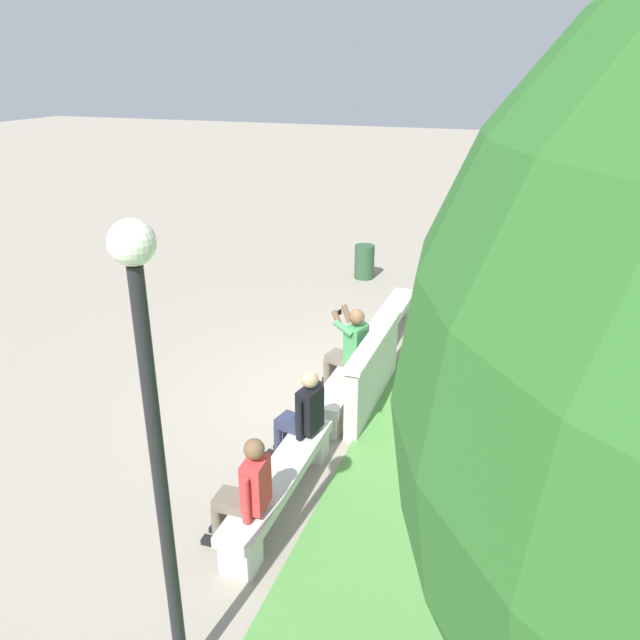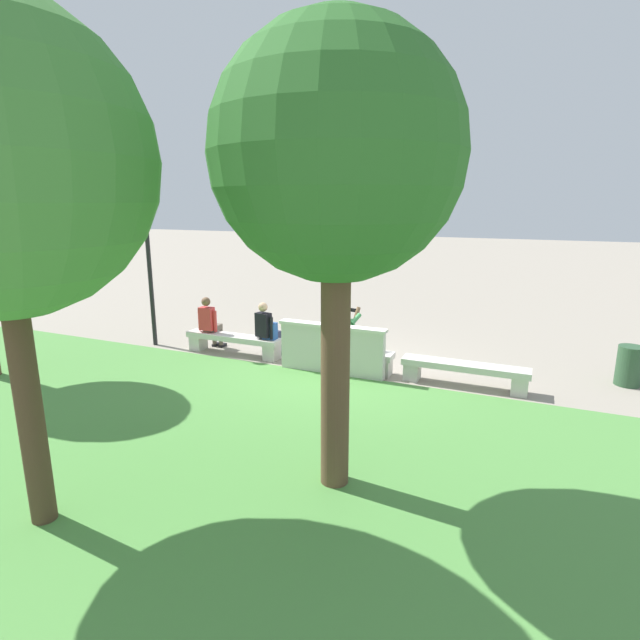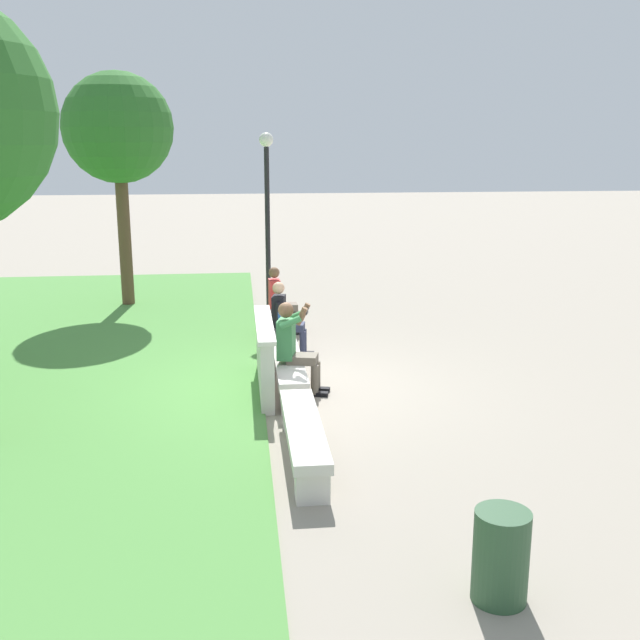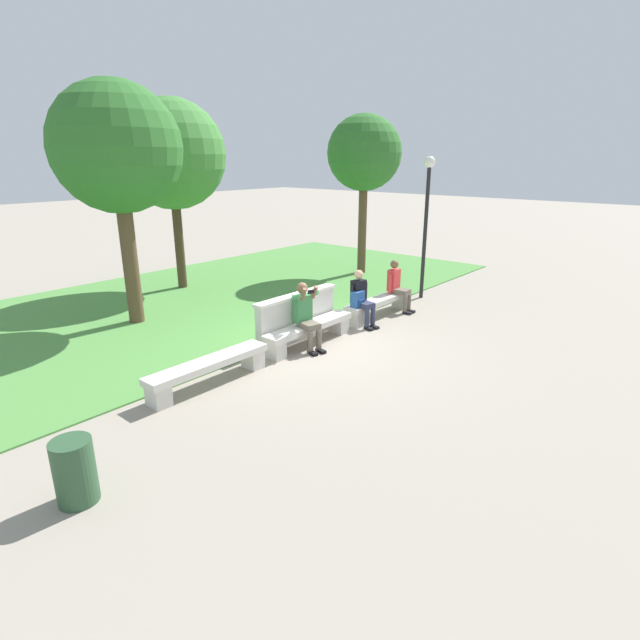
% 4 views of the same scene
% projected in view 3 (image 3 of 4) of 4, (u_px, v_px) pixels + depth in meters
% --- Properties ---
extents(ground_plane, '(80.00, 80.00, 0.00)m').
position_uv_depth(ground_plane, '(289.00, 389.00, 10.88)').
color(ground_plane, gray).
extents(bench_main, '(2.29, 0.40, 0.45)m').
position_uv_depth(bench_main, '(304.00, 434.00, 8.39)').
color(bench_main, beige).
rests_on(bench_main, ground).
extents(bench_near, '(2.29, 0.40, 0.45)m').
position_uv_depth(bench_near, '(289.00, 368.00, 10.81)').
color(bench_near, beige).
rests_on(bench_near, ground).
extents(bench_mid, '(2.29, 0.40, 0.45)m').
position_uv_depth(bench_mid, '(279.00, 326.00, 13.22)').
color(bench_mid, beige).
rests_on(bench_mid, ground).
extents(backrest_wall_with_plaque, '(2.19, 0.24, 1.01)m').
position_uv_depth(backrest_wall_with_plaque, '(265.00, 355.00, 10.72)').
color(backrest_wall_with_plaque, beige).
rests_on(backrest_wall_with_plaque, ground).
extents(person_photographer, '(0.54, 0.78, 1.32)m').
position_uv_depth(person_photographer, '(294.00, 343.00, 10.54)').
color(person_photographer, black).
rests_on(person_photographer, ground).
extents(person_distant, '(0.48, 0.72, 1.26)m').
position_uv_depth(person_distant, '(285.00, 317.00, 12.35)').
color(person_distant, black).
rests_on(person_distant, ground).
extents(person_companion, '(0.48, 0.68, 1.26)m').
position_uv_depth(person_companion, '(280.00, 299.00, 13.79)').
color(person_companion, black).
rests_on(person_companion, ground).
extents(backpack, '(0.28, 0.24, 0.43)m').
position_uv_depth(backpack, '(284.00, 321.00, 12.27)').
color(backpack, '#234C8C').
rests_on(backpack, bench_mid).
extents(tree_right_background, '(2.29, 2.29, 4.91)m').
position_uv_depth(tree_right_background, '(118.00, 130.00, 15.50)').
color(tree_right_background, brown).
rests_on(tree_right_background, ground).
extents(trash_bin, '(0.44, 0.44, 0.75)m').
position_uv_depth(trash_bin, '(501.00, 556.00, 5.82)').
color(trash_bin, '#2D5133').
rests_on(trash_bin, ground).
extents(lamp_post, '(0.28, 0.28, 3.66)m').
position_uv_depth(lamp_post, '(267.00, 197.00, 14.80)').
color(lamp_post, black).
rests_on(lamp_post, ground).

